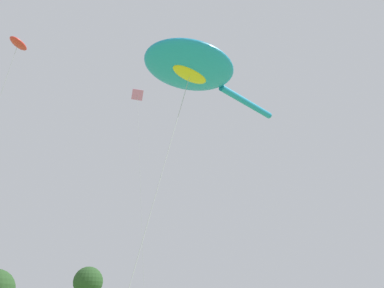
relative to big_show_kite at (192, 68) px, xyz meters
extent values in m
ellipsoid|color=#1E8CBF|center=(-0.13, -0.01, 0.02)|extent=(4.97, 4.04, 0.98)
cylinder|color=#1E8CBF|center=(4.53, 0.18, -0.12)|extent=(4.53, 0.53, 0.35)
ellipsoid|color=yellow|center=(-0.13, -0.01, -0.42)|extent=(2.16, 1.01, 0.35)
cylinder|color=#B2B2B7|center=(-2.46, -0.58, -6.82)|extent=(4.67, 1.18, 12.70)
ellipsoid|color=red|center=(-6.20, 5.96, 1.33)|extent=(1.35, 1.26, 0.45)
cube|color=pink|center=(8.77, 16.10, 8.26)|extent=(1.24, 1.23, 0.83)
cylinder|color=#B2B2B7|center=(8.43, 14.35, -2.45)|extent=(0.69, 3.51, 21.43)
sphere|color=#284C23|center=(21.06, 41.73, -6.72)|extent=(4.13, 4.13, 4.13)
camera|label=1|loc=(-12.39, -12.43, -11.18)|focal=39.39mm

